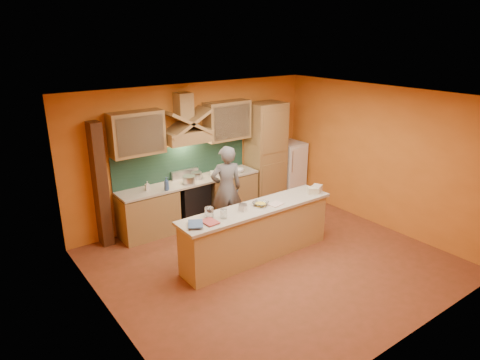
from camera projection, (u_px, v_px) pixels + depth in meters
floor at (272, 261)px, 7.36m from camera, size 5.50×5.00×0.01m
ceiling at (276, 98)px, 6.44m from camera, size 5.50×5.00×0.01m
wall_back at (195, 152)px, 8.80m from camera, size 5.50×0.02×2.80m
wall_front at (413, 244)px, 5.00m from camera, size 5.50×0.02×2.80m
wall_left at (107, 229)px, 5.36m from camera, size 0.02×5.00×2.80m
wall_right at (380, 157)px, 8.44m from camera, size 0.02×5.00×2.80m
base_cabinet_left at (148, 214)px, 8.19m from camera, size 1.10×0.60×0.86m
base_cabinet_right at (229, 193)px, 9.26m from camera, size 1.10×0.60×0.86m
counter_top at (190, 182)px, 8.57m from camera, size 3.00×0.62×0.04m
stove at (191, 202)px, 8.72m from camera, size 0.60×0.58×0.90m
backsplash at (183, 162)px, 8.67m from camera, size 3.00×0.03×0.70m
range_hood at (187, 136)px, 8.30m from camera, size 0.92×0.50×0.24m
hood_chimney at (183, 106)px, 8.19m from camera, size 0.30×0.30×0.50m
upper_cabinet_left at (137, 133)px, 7.74m from camera, size 1.00×0.35×0.80m
upper_cabinet_right at (227, 121)px, 8.86m from camera, size 1.00×0.35×0.80m
pantry_column at (266, 154)px, 9.58m from camera, size 0.80×0.60×2.30m
fridge at (289, 169)px, 10.16m from camera, size 0.58×0.60×1.30m
trim_column_left at (100, 185)px, 7.62m from camera, size 0.20×0.30×2.30m
island_body at (257, 234)px, 7.39m from camera, size 2.80×0.55×0.88m
island_top at (257, 208)px, 7.23m from camera, size 2.90×0.62×0.05m
person at (226, 189)px, 8.29m from camera, size 0.72×0.57×1.72m
pot_large at (189, 181)px, 8.39m from camera, size 0.33×0.33×0.15m
pot_small at (197, 177)px, 8.67m from camera, size 0.27×0.27×0.13m
soap_bottle_a at (147, 186)px, 8.03m from camera, size 0.09×0.09×0.17m
soap_bottle_b at (166, 184)px, 8.00m from camera, size 0.13×0.13×0.26m
bowl_back at (238, 171)px, 9.06m from camera, size 0.29×0.29×0.08m
dish_rack at (217, 174)px, 8.84m from camera, size 0.31×0.28×0.09m
book_lower at (204, 224)px, 6.55m from camera, size 0.23×0.30×0.03m
book_upper at (188, 224)px, 6.48m from camera, size 0.34×0.38×0.02m
jar_large at (209, 212)px, 6.79m from camera, size 0.17×0.17×0.16m
jar_small at (224, 214)px, 6.77m from camera, size 0.14×0.14×0.14m
kitchen_scale at (243, 208)px, 7.05m from camera, size 0.14×0.14×0.09m
mixing_bowl at (261, 204)px, 7.27m from camera, size 0.34×0.34×0.06m
cloth at (276, 204)px, 7.31m from camera, size 0.28×0.23×0.02m
grocery_bag_a at (317, 189)px, 7.87m from camera, size 0.24×0.22×0.13m
grocery_bag_b at (313, 190)px, 7.80m from camera, size 0.24×0.23×0.12m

